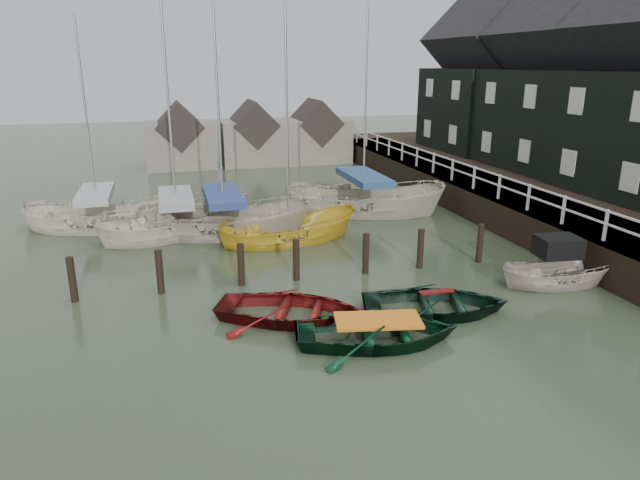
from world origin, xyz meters
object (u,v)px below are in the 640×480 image
object	(u,v)px
sailboat_e	(99,227)
sailboat_d	(363,211)
motorboat	(557,281)
sailboat_c	(289,240)
rowboat_red	(292,319)
rowboat_dkgreen	(435,313)
sailboat_b	(225,233)
sailboat_a	(178,233)
rowboat_green	(377,342)

from	to	relation	value
sailboat_e	sailboat_d	bearing A→B (deg)	-75.38
motorboat	sailboat_c	distance (m)	10.09
rowboat_red	rowboat_dkgreen	world-z (taller)	rowboat_red
sailboat_c	rowboat_dkgreen	bearing A→B (deg)	-170.00
sailboat_b	sailboat_c	xyz separation A→B (m)	(2.39, -1.57, -0.04)
rowboat_dkgreen	sailboat_e	xyz separation A→B (m)	(-10.08, 11.75, 0.06)
rowboat_red	rowboat_dkgreen	xyz separation A→B (m)	(4.05, -0.67, 0.00)
sailboat_a	sailboat_e	world-z (taller)	sailboat_a
sailboat_d	rowboat_red	bearing A→B (deg)	176.03
rowboat_dkgreen	motorboat	world-z (taller)	motorboat
rowboat_green	sailboat_d	world-z (taller)	sailboat_d
sailboat_c	sailboat_d	xyz separation A→B (m)	(4.37, 3.45, 0.04)
sailboat_a	sailboat_c	bearing A→B (deg)	-139.49
rowboat_red	rowboat_green	world-z (taller)	same
sailboat_c	sailboat_d	bearing A→B (deg)	-59.65
motorboat	sailboat_e	bearing A→B (deg)	60.81
rowboat_dkgreen	motorboat	xyz separation A→B (m)	(4.77, 0.96, 0.11)
rowboat_green	rowboat_dkgreen	size ratio (longest dim) A/B	1.01
motorboat	rowboat_green	bearing A→B (deg)	114.30
sailboat_a	sailboat_b	size ratio (longest dim) A/B	0.95
sailboat_c	motorboat	bearing A→B (deg)	-141.40
sailboat_b	sailboat_c	distance (m)	2.86
sailboat_c	sailboat_e	size ratio (longest dim) A/B	1.13
rowboat_red	sailboat_e	bearing A→B (deg)	52.88
sailboat_b	sailboat_c	world-z (taller)	sailboat_b
sailboat_a	sailboat_d	size ratio (longest dim) A/B	0.88
rowboat_red	motorboat	world-z (taller)	motorboat
motorboat	sailboat_e	world-z (taller)	sailboat_e
rowboat_red	sailboat_e	world-z (taller)	sailboat_e
sailboat_e	sailboat_b	bearing A→B (deg)	-97.45
sailboat_d	rowboat_green	bearing A→B (deg)	-173.02
rowboat_green	sailboat_b	world-z (taller)	sailboat_b
motorboat	sailboat_e	distance (m)	18.35
rowboat_red	sailboat_c	world-z (taller)	sailboat_c
sailboat_b	sailboat_e	xyz separation A→B (m)	(-5.13, 2.29, -0.00)
rowboat_green	sailboat_b	size ratio (longest dim) A/B	0.33
rowboat_red	sailboat_e	xyz separation A→B (m)	(-6.03, 11.08, 0.06)
sailboat_a	rowboat_green	bearing A→B (deg)	178.92
motorboat	rowboat_dkgreen	bearing A→B (deg)	108.18
sailboat_a	rowboat_dkgreen	bearing A→B (deg)	-168.96
sailboat_a	sailboat_d	distance (m)	8.73
motorboat	sailboat_b	xyz separation A→B (m)	(-9.71, 8.51, -0.05)
rowboat_green	sailboat_a	size ratio (longest dim) A/B	0.35
rowboat_red	sailboat_c	size ratio (longest dim) A/B	0.37
rowboat_red	sailboat_b	world-z (taller)	sailboat_b
rowboat_green	motorboat	bearing A→B (deg)	-61.45
sailboat_c	sailboat_d	distance (m)	5.57
motorboat	sailboat_d	size ratio (longest dim) A/B	0.29
rowboat_red	sailboat_b	size ratio (longest dim) A/B	0.33
rowboat_red	rowboat_dkgreen	distance (m)	4.10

